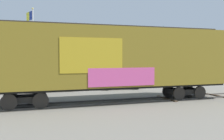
{
  "coord_description": "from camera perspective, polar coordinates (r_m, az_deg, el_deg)",
  "views": [
    {
      "loc": [
        -3.38,
        -16.01,
        2.97
      ],
      "look_at": [
        1.64,
        2.35,
        2.0
      ],
      "focal_mm": 40.8,
      "sensor_mm": 36.0,
      "label": 1
    }
  ],
  "objects": [
    {
      "name": "freight_car",
      "position": [
        16.6,
        0.1,
        2.67
      ],
      "size": [
        16.92,
        3.89,
        5.06
      ],
      "color": "olive",
      "rests_on": "ground_plane"
    },
    {
      "name": "track",
      "position": [
        17.69,
        7.06,
        -6.64
      ],
      "size": [
        60.0,
        4.84,
        0.08
      ],
      "color": "#4C4742",
      "rests_on": "ground_plane"
    },
    {
      "name": "ground_plane",
      "position": [
        16.63,
        -3.33,
        -7.38
      ],
      "size": [
        260.0,
        260.0,
        0.0
      ],
      "primitive_type": "plane",
      "color": "slate"
    },
    {
      "name": "parked_car_black",
      "position": [
        22.73,
        -13.66,
        -2.52
      ],
      "size": [
        4.77,
        2.28,
        1.7
      ],
      "color": "black",
      "rests_on": "ground_plane"
    },
    {
      "name": "hillside",
      "position": [
        74.95,
        -12.76,
        3.65
      ],
      "size": [
        139.0,
        32.1,
        12.71
      ],
      "color": "silver",
      "rests_on": "ground_plane"
    },
    {
      "name": "parked_car_white",
      "position": [
        23.74,
        1.56,
        -2.38
      ],
      "size": [
        4.08,
        2.0,
        1.52
      ],
      "color": "silver",
      "rests_on": "ground_plane"
    },
    {
      "name": "flagpole",
      "position": [
        25.44,
        -17.56,
        7.27
      ],
      "size": [
        0.73,
        1.56,
        7.57
      ],
      "color": "silver",
      "rests_on": "ground_plane"
    },
    {
      "name": "parked_car_tan",
      "position": [
        26.61,
        13.22,
        -1.78
      ],
      "size": [
        4.14,
        2.12,
        1.64
      ],
      "color": "#9E8966",
      "rests_on": "ground_plane"
    }
  ]
}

